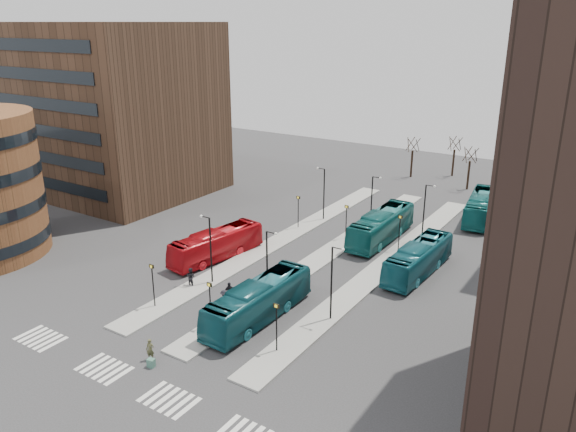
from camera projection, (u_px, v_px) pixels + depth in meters
The scene contains 19 objects.
ground at pixel (62, 406), 33.98m from camera, with size 160.00×160.00×0.00m, color #2E2E31.
island_left at pixel (281, 239), 59.77m from camera, with size 2.50×45.00×0.15m, color gray.
island_mid at pixel (331, 251), 56.68m from camera, with size 2.50×45.00×0.15m, color gray.
island_right at pixel (386, 265), 53.59m from camera, with size 2.50×45.00×0.15m, color gray.
suitcase at pixel (151, 363), 37.76m from camera, with size 0.49×0.39×0.61m, color navy.
red_bus at pixel (216, 245), 54.72m from camera, with size 2.45×10.49×2.92m, color #B80E16.
teal_bus_a at pixel (258, 301), 43.43m from camera, with size 2.63×11.24×3.13m, color #114F59.
teal_bus_b at pixel (381, 226), 59.20m from camera, with size 2.73×11.67×3.25m, color #125D5E.
teal_bus_c at pixel (418, 259), 51.38m from camera, with size 2.51×10.74×2.99m, color #155D6A.
teal_bus_d at pixel (481, 207), 65.51m from camera, with size 2.61×11.15×3.11m, color #156869.
traveller at pixel (150, 350), 38.42m from camera, with size 0.57×0.38×1.57m, color #4B4B2D.
commuter_a at pixel (191, 277), 49.18m from camera, with size 0.83×0.65×1.71m, color black.
commuter_b at pixel (229, 292), 46.40m from camera, with size 1.02×0.43×1.74m, color black.
commuter_c at pixel (224, 300), 44.98m from camera, with size 1.15×0.66×1.78m, color black.
crosswalk_stripes at pixel (133, 382), 36.24m from camera, with size 22.35×2.40×0.01m.
office_block at pixel (111, 109), 74.78m from camera, with size 25.00×20.12×22.00m.
sign_poles at pixel (290, 252), 50.57m from camera, with size 12.45×22.12×3.65m.
lamp_posts at pixel (327, 226), 53.61m from camera, with size 14.04×20.24×6.12m.
bare_trees at pixel (444, 162), 81.33m from camera, with size 10.97×8.14×5.90m.
Camera 1 is at (26.92, -16.25, 22.07)m, focal length 35.00 mm.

